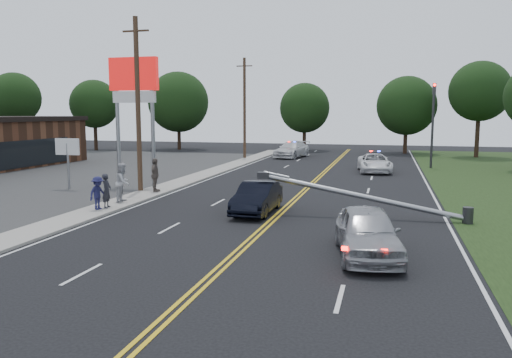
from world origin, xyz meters
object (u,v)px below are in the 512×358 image
(pylon_sign, at_px, (134,90))
(waiting_sedan, at_px, (367,232))
(traffic_signal, at_px, (433,118))
(bystander_b, at_px, (123,182))
(bystander_c, at_px, (98,193))
(emergency_b, at_px, (292,150))
(small_sign, at_px, (68,151))
(crashed_sedan, at_px, (257,198))
(utility_pole_mid, at_px, (138,105))
(bystander_d, at_px, (155,175))
(utility_pole_far, at_px, (245,108))
(emergency_a, at_px, (375,163))
(fallen_streetlight, at_px, (373,198))
(bystander_a, at_px, (107,191))

(pylon_sign, xyz_separation_m, waiting_sedan, (14.69, -11.99, -5.19))
(waiting_sedan, bearing_deg, traffic_signal, 72.05)
(bystander_b, xyz_separation_m, bystander_c, (-0.07, -2.19, -0.21))
(emergency_b, relative_size, bystander_b, 2.84)
(traffic_signal, bearing_deg, small_sign, -141.10)
(crashed_sedan, relative_size, bystander_b, 2.19)
(utility_pole_mid, xyz_separation_m, bystander_d, (1.08, -0.26, -4.00))
(utility_pole_far, relative_size, emergency_a, 1.94)
(traffic_signal, height_order, bystander_b, traffic_signal)
(bystander_b, bearing_deg, utility_pole_far, -5.62)
(crashed_sedan, distance_m, emergency_a, 18.58)
(utility_pole_mid, distance_m, emergency_a, 19.47)
(emergency_b, bearing_deg, emergency_a, -39.63)
(crashed_sedan, relative_size, waiting_sedan, 0.92)
(emergency_b, bearing_deg, utility_pole_far, -134.90)
(small_sign, distance_m, bystander_b, 6.86)
(fallen_streetlight, distance_m, emergency_a, 17.85)
(fallen_streetlight, bearing_deg, pylon_sign, 157.78)
(pylon_sign, bearing_deg, utility_pole_far, 86.28)
(emergency_a, distance_m, emergency_b, 13.99)
(emergency_a, bearing_deg, fallen_streetlight, -95.69)
(crashed_sedan, height_order, bystander_a, bystander_a)
(utility_pole_far, bearing_deg, fallen_streetlight, -62.76)
(fallen_streetlight, height_order, emergency_a, fallen_streetlight)
(bystander_d, bearing_deg, emergency_b, -17.16)
(small_sign, distance_m, bystander_a, 7.96)
(emergency_a, bearing_deg, bystander_b, -131.67)
(crashed_sedan, relative_size, bystander_a, 2.66)
(pylon_sign, relative_size, bystander_d, 4.13)
(traffic_signal, height_order, bystander_a, traffic_signal)
(emergency_a, bearing_deg, pylon_sign, -147.32)
(utility_pole_far, height_order, emergency_a, utility_pole_far)
(waiting_sedan, bearing_deg, small_sign, 141.62)
(traffic_signal, distance_m, bystander_b, 27.38)
(pylon_sign, bearing_deg, bystander_c, -74.46)
(pylon_sign, relative_size, fallen_streetlight, 0.85)
(small_sign, relative_size, bystander_d, 1.60)
(bystander_b, bearing_deg, emergency_a, -42.38)
(small_sign, height_order, bystander_c, small_sign)
(emergency_b, relative_size, bystander_d, 2.92)
(waiting_sedan, bearing_deg, pylon_sign, 131.18)
(waiting_sedan, distance_m, bystander_d, 15.69)
(pylon_sign, relative_size, bystander_c, 5.12)
(utility_pole_far, distance_m, emergency_b, 6.66)
(utility_pole_far, height_order, bystander_d, utility_pole_far)
(traffic_signal, relative_size, bystander_d, 3.64)
(traffic_signal, xyz_separation_m, utility_pole_far, (-17.50, 4.00, 0.88))
(waiting_sedan, relative_size, emergency_b, 0.83)
(small_sign, distance_m, emergency_a, 22.59)
(bystander_b, xyz_separation_m, bystander_d, (0.16, 3.32, -0.03))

